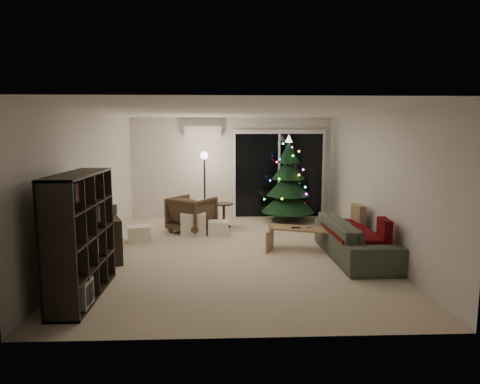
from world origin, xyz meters
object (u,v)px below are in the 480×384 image
object	(u,v)px
armchair	(192,214)
sofa	(355,239)
media_cabinet	(104,237)
bookshelf	(65,236)
christmas_tree	(288,179)
coffee_table	(304,239)

from	to	relation	value
armchair	sofa	xyz separation A→B (m)	(2.94, -2.07, -0.06)
media_cabinet	armchair	distance (m)	2.36
media_cabinet	armchair	xyz separation A→B (m)	(1.36, 1.93, 0.02)
bookshelf	christmas_tree	bearing A→B (deg)	36.93
bookshelf	armchair	bearing A→B (deg)	54.34
coffee_table	christmas_tree	bearing A→B (deg)	108.03
sofa	coffee_table	size ratio (longest dim) A/B	1.72
armchair	coffee_table	world-z (taller)	armchair
coffee_table	christmas_tree	xyz separation A→B (m)	(0.09, 2.56, 0.83)
bookshelf	sofa	world-z (taller)	bookshelf
bookshelf	christmas_tree	size ratio (longest dim) A/B	0.79
armchair	christmas_tree	world-z (taller)	christmas_tree
bookshelf	christmas_tree	xyz separation A→B (m)	(3.60, 4.65, 0.22)
armchair	sofa	distance (m)	3.59
armchair	sofa	bearing A→B (deg)	177.69
bookshelf	christmas_tree	distance (m)	5.89
media_cabinet	sofa	distance (m)	4.30
sofa	christmas_tree	bearing A→B (deg)	11.83
bookshelf	media_cabinet	world-z (taller)	bookshelf
sofa	bookshelf	bearing A→B (deg)	109.42
media_cabinet	sofa	size ratio (longest dim) A/B	0.53
armchair	sofa	world-z (taller)	armchair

